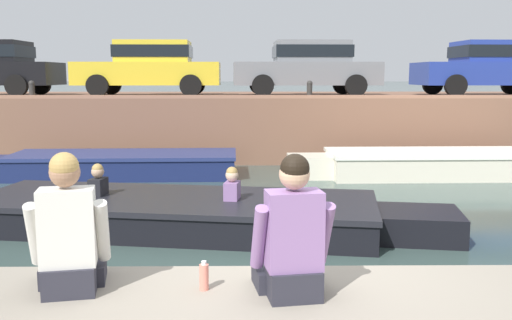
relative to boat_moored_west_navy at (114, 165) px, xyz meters
name	(u,v)px	position (x,y,z in m)	size (l,w,h in m)	color
ground_plane	(272,213)	(3.46, -3.52, -0.26)	(400.00, 400.00, 0.00)	#384C47
far_quay_wall	(262,122)	(3.46, 4.53, 0.59)	(60.00, 6.00, 1.70)	brown
far_wall_coping	(264,97)	(3.46, 1.65, 1.47)	(60.00, 0.24, 0.08)	#9F6C52
boat_moored_west_navy	(114,165)	(0.00, 0.00, 0.00)	(6.05, 1.84, 0.53)	navy
boat_moored_central_cream	(424,164)	(7.05, -0.12, 0.03)	(5.77, 1.81, 0.58)	silver
motorboat_passing	(192,213)	(2.24, -4.53, -0.02)	(7.27, 2.91, 0.96)	black
car_left_inner_yellow	(151,66)	(0.26, 3.72, 2.28)	(4.12, 1.98, 1.54)	yellow
car_centre_grey	(308,66)	(4.75, 3.72, 2.28)	(4.18, 2.12, 1.54)	slate
car_right_inner_blue	(488,66)	(9.96, 3.72, 2.28)	(4.00, 2.07, 1.54)	#233893
mooring_bollard_west	(32,89)	(-2.43, 1.78, 1.67)	(0.15, 0.15, 0.45)	#2D2B28
mooring_bollard_mid	(310,89)	(4.62, 1.78, 1.67)	(0.15, 0.15, 0.45)	#2D2B28
person_seated_left	(69,238)	(1.88, -9.08, 0.93)	(0.57, 0.58, 0.97)	#282833
person_seated_right	(292,241)	(3.38, -9.17, 0.93)	(0.57, 0.58, 0.97)	#282833
bottle_drink	(204,277)	(2.78, -9.07, 0.65)	(0.06, 0.06, 0.20)	#E07F6B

